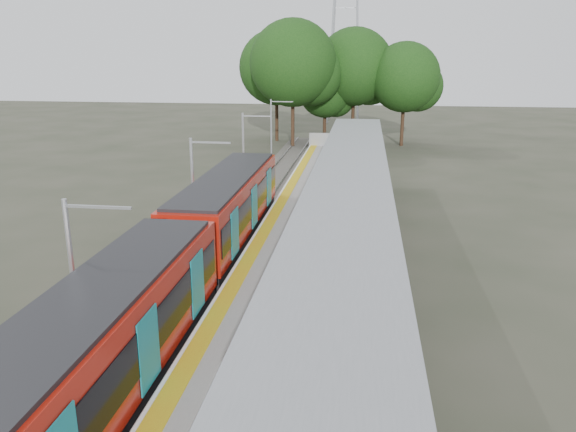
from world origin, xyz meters
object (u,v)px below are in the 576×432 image
(info_pillar_near, at_px, (341,410))
(litter_bin, at_px, (339,248))
(bench_far, at_px, (368,172))
(info_pillar_far, at_px, (339,231))
(train, at_px, (184,255))
(bench_near, at_px, (364,288))
(bench_mid, at_px, (370,208))

(info_pillar_near, distance_m, litter_bin, 11.72)
(bench_far, xyz_separation_m, info_pillar_far, (-1.32, -14.20, 0.18))
(info_pillar_near, xyz_separation_m, litter_bin, (-0.59, 11.70, -0.30))
(train, bearing_deg, bench_near, -7.81)
(bench_near, height_order, litter_bin, same)
(bench_mid, xyz_separation_m, info_pillar_far, (-1.40, -4.75, 0.18))
(train, height_order, bench_near, train)
(bench_near, relative_size, info_pillar_near, 0.79)
(bench_mid, distance_m, info_pillar_near, 18.08)
(train, height_order, info_pillar_near, train)
(train, relative_size, bench_far, 18.09)
(train, relative_size, bench_near, 20.15)
(bench_mid, bearing_deg, info_pillar_near, -91.23)
(bench_near, xyz_separation_m, bench_mid, (0.26, 10.60, 0.04))
(bench_mid, height_order, litter_bin, bench_mid)
(bench_mid, xyz_separation_m, bench_far, (-0.08, 9.44, 0.01))
(litter_bin, bearing_deg, train, -150.11)
(litter_bin, bearing_deg, bench_mid, 78.28)
(bench_far, height_order, info_pillar_near, info_pillar_near)
(bench_near, distance_m, info_pillar_far, 5.97)
(train, height_order, info_pillar_far, train)
(bench_mid, xyz_separation_m, litter_bin, (-1.32, -6.37, -0.06))
(train, xyz_separation_m, litter_bin, (5.74, 3.30, -0.60))
(info_pillar_far, xyz_separation_m, litter_bin, (0.07, -1.62, -0.25))
(bench_far, bearing_deg, info_pillar_near, -112.00)
(bench_near, relative_size, litter_bin, 1.51)
(info_pillar_near, bearing_deg, litter_bin, 94.81)
(train, xyz_separation_m, info_pillar_far, (5.67, 4.92, -0.35))
(info_pillar_far, bearing_deg, bench_mid, 85.22)
(bench_mid, relative_size, info_pillar_near, 0.84)
(bench_near, bearing_deg, info_pillar_near, -100.89)
(info_pillar_far, bearing_deg, litter_bin, -75.83)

